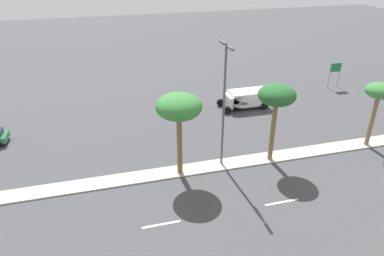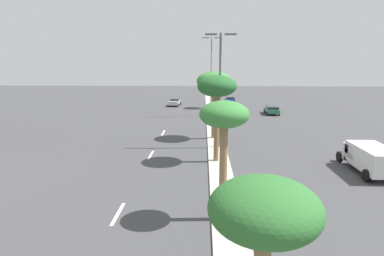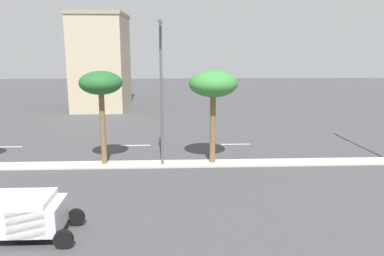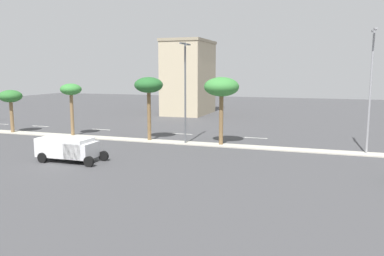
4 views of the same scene
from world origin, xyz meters
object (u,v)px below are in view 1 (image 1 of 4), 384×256
Objects in this scene: palm_tree_outboard at (179,108)px; street_lamp_left at (224,99)px; palm_tree_near at (379,93)px; box_truck at (245,98)px; directional_road_sign at (335,70)px; palm_tree_left at (277,97)px.

palm_tree_outboard is 3.98m from street_lamp_left.
palm_tree_near reaches higher than box_truck.
palm_tree_outboard is at bearing 96.26° from street_lamp_left.
directional_road_sign is 16.42m from palm_tree_near.
box_truck is (11.74, -2.35, -5.05)m from palm_tree_left.
palm_tree_left is 8.53m from palm_tree_outboard.
palm_tree_left reaches higher than box_truck.
palm_tree_outboard is at bearing 120.32° from directional_road_sign.
street_lamp_left is (0.50, 15.04, 0.91)m from palm_tree_near.
palm_tree_near is 1.06× the size of box_truck.
box_truck is (11.78, 8.12, -4.31)m from palm_tree_near.
street_lamp_left reaches higher than directional_road_sign.
box_truck is at bearing -42.88° from palm_tree_outboard.
box_truck is at bearing 102.09° from directional_road_sign.
street_lamp_left is (0.46, 4.58, 0.17)m from palm_tree_left.
directional_road_sign is 0.49× the size of palm_tree_left.
palm_tree_left is at bearing 131.47° from directional_road_sign.
directional_road_sign is 0.49× the size of palm_tree_outboard.
palm_tree_near is 19.01m from palm_tree_outboard.
street_lamp_left is at bearing 88.08° from palm_tree_near.
palm_tree_outboard reaches higher than box_truck.
palm_tree_near is 0.88× the size of palm_tree_outboard.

